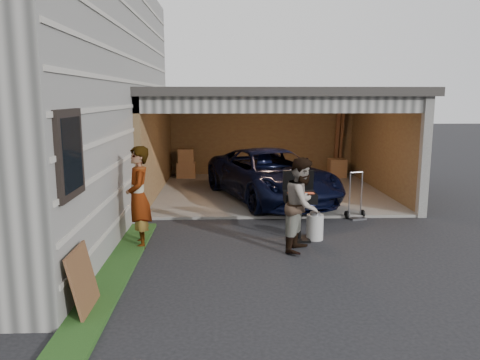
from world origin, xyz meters
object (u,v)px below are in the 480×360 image
object	(u,v)px
minivan	(271,177)
hand_truck	(356,210)
woman	(139,197)
bbq_grill	(300,200)
propane_tank	(315,227)
man	(302,205)
plywood_panel	(83,281)

from	to	relation	value
minivan	hand_truck	size ratio (longest dim) A/B	4.38
woman	bbq_grill	xyz separation A→B (m)	(2.96, 0.29, -0.14)
hand_truck	propane_tank	bearing A→B (deg)	-143.25
propane_tank	man	bearing A→B (deg)	-120.17
man	propane_tank	size ratio (longest dim) A/B	3.43
hand_truck	woman	bearing A→B (deg)	-172.08
plywood_panel	man	bearing A→B (deg)	36.72
minivan	hand_truck	xyz separation A→B (m)	(1.75, -1.73, -0.44)
woman	hand_truck	world-z (taller)	woman
minivan	woman	world-z (taller)	woman
propane_tank	minivan	bearing A→B (deg)	99.22
bbq_grill	hand_truck	bearing A→B (deg)	45.04
bbq_grill	propane_tank	distance (m)	0.62
bbq_grill	propane_tank	world-z (taller)	bbq_grill
minivan	man	bearing A→B (deg)	-106.29
woman	propane_tank	xyz separation A→B (m)	(3.26, 0.32, -0.68)
minivan	bbq_grill	bearing A→B (deg)	-104.86
man	woman	bearing A→B (deg)	108.78
woman	hand_truck	size ratio (longest dim) A/B	1.72
woman	propane_tank	distance (m)	3.34
bbq_grill	man	bearing A→B (deg)	-95.33
plywood_panel	hand_truck	xyz separation A→B (m)	(4.72, 4.47, -0.22)
woman	plywood_panel	xyz separation A→B (m)	(-0.24, -2.65, -0.50)
propane_tank	hand_truck	bearing A→B (deg)	50.96
minivan	propane_tank	xyz separation A→B (m)	(0.53, -3.24, -0.41)
man	hand_truck	xyz separation A→B (m)	(1.58, 2.13, -0.63)
man	bbq_grill	distance (m)	0.60
woman	minivan	bearing A→B (deg)	129.37
bbq_grill	propane_tank	size ratio (longest dim) A/B	2.72
bbq_grill	propane_tank	bearing A→B (deg)	4.16
plywood_panel	woman	bearing A→B (deg)	84.82
minivan	plywood_panel	size ratio (longest dim) A/B	5.49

